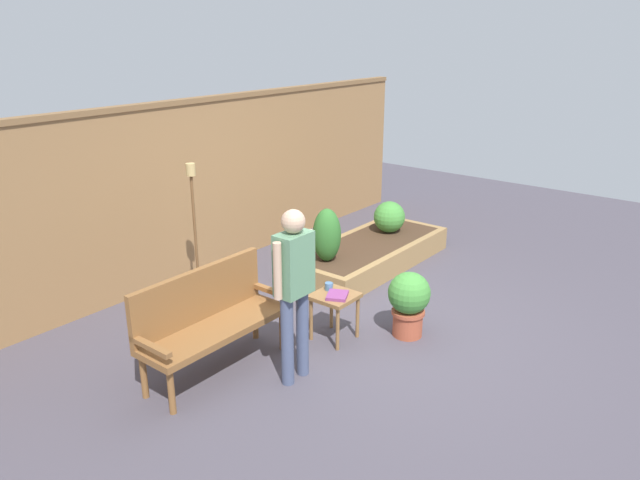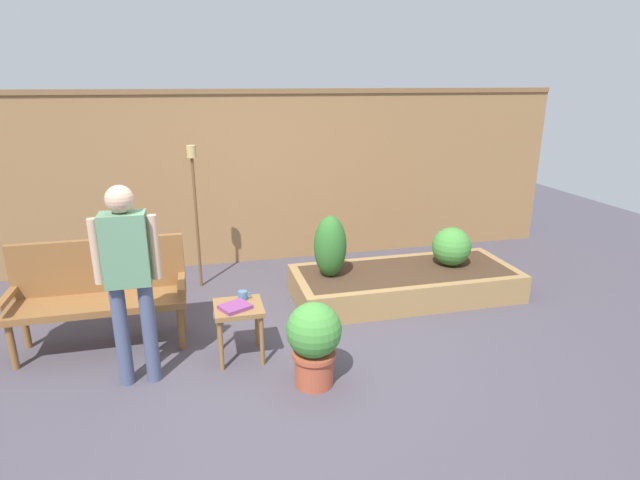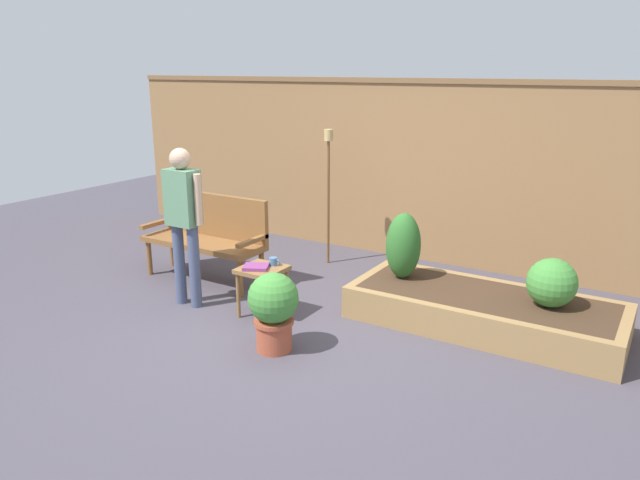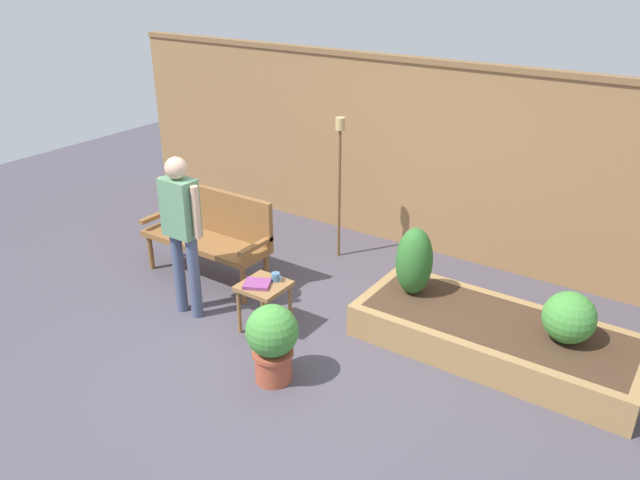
{
  "view_description": "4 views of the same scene",
  "coord_description": "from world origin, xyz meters",
  "px_view_note": "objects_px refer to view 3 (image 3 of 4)",
  "views": [
    {
      "loc": [
        -4.61,
        -3.07,
        2.94
      ],
      "look_at": [
        -0.11,
        0.51,
        0.91
      ],
      "focal_mm": 33.87,
      "sensor_mm": 36.0,
      "label": 1
    },
    {
      "loc": [
        -0.59,
        -3.69,
        2.25
      ],
      "look_at": [
        0.54,
        0.81,
        0.78
      ],
      "focal_mm": 28.35,
      "sensor_mm": 36.0,
      "label": 2
    },
    {
      "loc": [
        2.91,
        -4.05,
        2.28
      ],
      "look_at": [
        0.15,
        0.44,
        0.75
      ],
      "focal_mm": 33.54,
      "sensor_mm": 36.0,
      "label": 3
    },
    {
      "loc": [
        2.86,
        -3.6,
        3.17
      ],
      "look_at": [
        0.03,
        0.54,
        0.86
      ],
      "focal_mm": 35.21,
      "sensor_mm": 36.0,
      "label": 4
    }
  ],
  "objects_px": {
    "garden_bench": "(208,231)",
    "potted_boxwood": "(273,307)",
    "tiki_torch": "(328,172)",
    "cup_on_table": "(274,261)",
    "shrub_near_bench": "(403,246)",
    "side_table": "(262,276)",
    "book_on_table": "(256,267)",
    "person_by_bench": "(184,214)",
    "shrub_far_corner": "(552,283)"
  },
  "relations": [
    {
      "from": "garden_bench",
      "to": "potted_boxwood",
      "type": "distance_m",
      "value": 1.98
    },
    {
      "from": "potted_boxwood",
      "to": "tiki_torch",
      "type": "relative_size",
      "value": 0.42
    },
    {
      "from": "cup_on_table",
      "to": "shrub_near_bench",
      "type": "xyz_separation_m",
      "value": [
        0.97,
        0.79,
        0.11
      ]
    },
    {
      "from": "side_table",
      "to": "book_on_table",
      "type": "distance_m",
      "value": 0.12
    },
    {
      "from": "book_on_table",
      "to": "person_by_bench",
      "type": "height_order",
      "value": "person_by_bench"
    },
    {
      "from": "book_on_table",
      "to": "shrub_far_corner",
      "type": "bearing_deg",
      "value": -5.35
    },
    {
      "from": "potted_boxwood",
      "to": "shrub_far_corner",
      "type": "distance_m",
      "value": 2.38
    },
    {
      "from": "side_table",
      "to": "tiki_torch",
      "type": "distance_m",
      "value": 1.85
    },
    {
      "from": "shrub_near_bench",
      "to": "tiki_torch",
      "type": "height_order",
      "value": "tiki_torch"
    },
    {
      "from": "garden_bench",
      "to": "cup_on_table",
      "type": "relative_size",
      "value": 13.12
    },
    {
      "from": "potted_boxwood",
      "to": "person_by_bench",
      "type": "relative_size",
      "value": 0.43
    },
    {
      "from": "book_on_table",
      "to": "shrub_near_bench",
      "type": "relative_size",
      "value": 0.35
    },
    {
      "from": "cup_on_table",
      "to": "book_on_table",
      "type": "relative_size",
      "value": 0.49
    },
    {
      "from": "garden_bench",
      "to": "shrub_far_corner",
      "type": "distance_m",
      "value": 3.57
    },
    {
      "from": "cup_on_table",
      "to": "shrub_far_corner",
      "type": "xyz_separation_m",
      "value": [
        2.35,
        0.79,
        -0.01
      ]
    },
    {
      "from": "book_on_table",
      "to": "tiki_torch",
      "type": "xyz_separation_m",
      "value": [
        -0.26,
        1.74,
        0.61
      ]
    },
    {
      "from": "garden_bench",
      "to": "cup_on_table",
      "type": "bearing_deg",
      "value": -19.63
    },
    {
      "from": "potted_boxwood",
      "to": "tiki_torch",
      "type": "bearing_deg",
      "value": 109.85
    },
    {
      "from": "side_table",
      "to": "tiki_torch",
      "type": "bearing_deg",
      "value": 99.67
    },
    {
      "from": "side_table",
      "to": "shrub_near_bench",
      "type": "height_order",
      "value": "shrub_near_bench"
    },
    {
      "from": "book_on_table",
      "to": "potted_boxwood",
      "type": "bearing_deg",
      "value": -68.13
    },
    {
      "from": "garden_bench",
      "to": "side_table",
      "type": "height_order",
      "value": "garden_bench"
    },
    {
      "from": "garden_bench",
      "to": "tiki_torch",
      "type": "height_order",
      "value": "tiki_torch"
    },
    {
      "from": "garden_bench",
      "to": "side_table",
      "type": "distance_m",
      "value": 1.27
    },
    {
      "from": "person_by_bench",
      "to": "shrub_near_bench",
      "type": "bearing_deg",
      "value": 30.44
    },
    {
      "from": "shrub_near_bench",
      "to": "person_by_bench",
      "type": "xyz_separation_m",
      "value": [
        -1.82,
        -1.07,
        0.31
      ]
    },
    {
      "from": "shrub_near_bench",
      "to": "person_by_bench",
      "type": "height_order",
      "value": "person_by_bench"
    },
    {
      "from": "shrub_far_corner",
      "to": "book_on_table",
      "type": "bearing_deg",
      "value": -158.65
    },
    {
      "from": "garden_bench",
      "to": "shrub_far_corner",
      "type": "height_order",
      "value": "garden_bench"
    },
    {
      "from": "side_table",
      "to": "shrub_near_bench",
      "type": "relative_size",
      "value": 0.74
    },
    {
      "from": "cup_on_table",
      "to": "person_by_bench",
      "type": "xyz_separation_m",
      "value": [
        -0.85,
        -0.28,
        0.42
      ]
    },
    {
      "from": "potted_boxwood",
      "to": "shrub_near_bench",
      "type": "relative_size",
      "value": 1.04
    },
    {
      "from": "shrub_far_corner",
      "to": "cup_on_table",
      "type": "bearing_deg",
      "value": -161.54
    },
    {
      "from": "potted_boxwood",
      "to": "tiki_torch",
      "type": "distance_m",
      "value": 2.47
    },
    {
      "from": "potted_boxwood",
      "to": "shrub_far_corner",
      "type": "relative_size",
      "value": 1.59
    },
    {
      "from": "garden_bench",
      "to": "person_by_bench",
      "type": "relative_size",
      "value": 0.92
    },
    {
      "from": "cup_on_table",
      "to": "shrub_near_bench",
      "type": "height_order",
      "value": "shrub_near_bench"
    },
    {
      "from": "garden_bench",
      "to": "tiki_torch",
      "type": "relative_size",
      "value": 0.9
    },
    {
      "from": "shrub_near_bench",
      "to": "tiki_torch",
      "type": "xyz_separation_m",
      "value": [
        -1.31,
        0.79,
        0.48
      ]
    },
    {
      "from": "cup_on_table",
      "to": "shrub_near_bench",
      "type": "relative_size",
      "value": 0.17
    },
    {
      "from": "cup_on_table",
      "to": "book_on_table",
      "type": "xyz_separation_m",
      "value": [
        -0.08,
        -0.17,
        -0.02
      ]
    },
    {
      "from": "side_table",
      "to": "shrub_near_bench",
      "type": "distance_m",
      "value": 1.38
    },
    {
      "from": "garden_bench",
      "to": "book_on_table",
      "type": "distance_m",
      "value": 1.26
    },
    {
      "from": "shrub_near_bench",
      "to": "tiki_torch",
      "type": "distance_m",
      "value": 1.61
    },
    {
      "from": "book_on_table",
      "to": "shrub_near_bench",
      "type": "xyz_separation_m",
      "value": [
        1.06,
        0.95,
        0.13
      ]
    },
    {
      "from": "potted_boxwood",
      "to": "shrub_near_bench",
      "type": "bearing_deg",
      "value": 70.33
    },
    {
      "from": "shrub_far_corner",
      "to": "side_table",
      "type": "bearing_deg",
      "value": -159.52
    },
    {
      "from": "potted_boxwood",
      "to": "person_by_bench",
      "type": "height_order",
      "value": "person_by_bench"
    },
    {
      "from": "cup_on_table",
      "to": "tiki_torch",
      "type": "xyz_separation_m",
      "value": [
        -0.34,
        1.58,
        0.59
      ]
    },
    {
      "from": "cup_on_table",
      "to": "shrub_far_corner",
      "type": "height_order",
      "value": "shrub_far_corner"
    }
  ]
}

